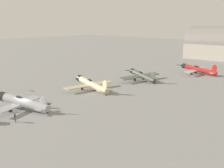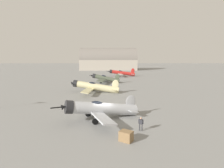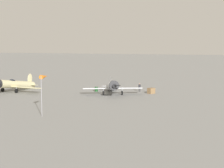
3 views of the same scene
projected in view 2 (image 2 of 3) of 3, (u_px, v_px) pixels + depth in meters
name	position (u px, v px, depth m)	size (l,w,h in m)	color
ground_plane	(104.00, 119.00, 25.49)	(400.00, 400.00, 0.00)	gray
airplane_foreground	(100.00, 109.00, 25.09)	(10.50, 10.97, 3.09)	#B7BABF
airplane_mid_apron	(94.00, 87.00, 43.78)	(12.84, 11.67, 3.29)	beige
airplane_far_line	(105.00, 78.00, 59.80)	(13.19, 9.69, 3.06)	#4C5442
airplane_outer_stand	(121.00, 73.00, 78.60)	(11.75, 12.04, 3.43)	red
ground_crew_mechanic	(141.00, 123.00, 21.25)	(0.39, 0.54, 1.57)	#2D2D33
equipment_crate	(126.00, 136.00, 18.72)	(1.46, 1.55, 1.02)	olive
fuel_drum	(117.00, 108.00, 29.15)	(0.66, 0.66, 0.88)	#19471E
distant_hangar	(108.00, 61.00, 116.19)	(14.94, 34.12, 14.33)	#ADA393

